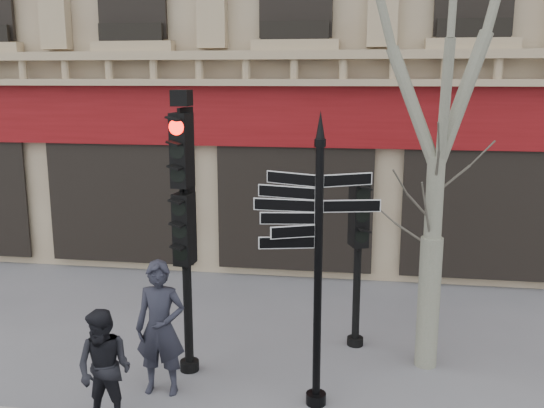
{
  "coord_description": "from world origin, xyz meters",
  "views": [
    {
      "loc": [
        1.51,
        -7.95,
        4.4
      ],
      "look_at": [
        0.18,
        0.6,
        2.59
      ],
      "focal_mm": 40.0,
      "sensor_mm": 36.0,
      "label": 1
    }
  ],
  "objects_px": {
    "pedestrian_a": "(160,328)",
    "pedestrian_b": "(104,369)",
    "traffic_signal_secondary": "(358,232)",
    "traffic_signal_main": "(185,199)",
    "fingerpost": "(319,213)"
  },
  "relations": [
    {
      "from": "pedestrian_a",
      "to": "pedestrian_b",
      "type": "relative_size",
      "value": 1.24
    },
    {
      "from": "traffic_signal_secondary",
      "to": "traffic_signal_main",
      "type": "bearing_deg",
      "value": -173.38
    },
    {
      "from": "traffic_signal_secondary",
      "to": "pedestrian_a",
      "type": "relative_size",
      "value": 1.45
    },
    {
      "from": "fingerpost",
      "to": "traffic_signal_secondary",
      "type": "xyz_separation_m",
      "value": [
        0.49,
        1.97,
        -0.73
      ]
    },
    {
      "from": "traffic_signal_main",
      "to": "traffic_signal_secondary",
      "type": "distance_m",
      "value": 2.9
    },
    {
      "from": "traffic_signal_main",
      "to": "pedestrian_b",
      "type": "xyz_separation_m",
      "value": [
        -0.62,
        -1.62,
        -1.89
      ]
    },
    {
      "from": "traffic_signal_secondary",
      "to": "fingerpost",
      "type": "bearing_deg",
      "value": -124.81
    },
    {
      "from": "fingerpost",
      "to": "traffic_signal_main",
      "type": "relative_size",
      "value": 0.95
    },
    {
      "from": "traffic_signal_main",
      "to": "pedestrian_a",
      "type": "xyz_separation_m",
      "value": [
        -0.19,
        -0.68,
        -1.71
      ]
    },
    {
      "from": "pedestrian_a",
      "to": "pedestrian_b",
      "type": "xyz_separation_m",
      "value": [
        -0.42,
        -0.94,
        -0.19
      ]
    },
    {
      "from": "pedestrian_a",
      "to": "fingerpost",
      "type": "bearing_deg",
      "value": -2.92
    },
    {
      "from": "fingerpost",
      "to": "pedestrian_a",
      "type": "distance_m",
      "value": 2.79
    },
    {
      "from": "traffic_signal_main",
      "to": "traffic_signal_secondary",
      "type": "xyz_separation_m",
      "value": [
        2.49,
        1.29,
        -0.71
      ]
    },
    {
      "from": "traffic_signal_main",
      "to": "traffic_signal_secondary",
      "type": "bearing_deg",
      "value": 34.04
    },
    {
      "from": "fingerpost",
      "to": "pedestrian_a",
      "type": "bearing_deg",
      "value": 177.5
    }
  ]
}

